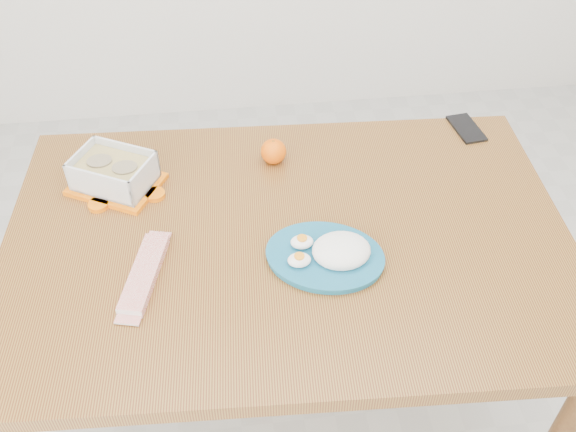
{
  "coord_description": "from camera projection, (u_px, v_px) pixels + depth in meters",
  "views": [
    {
      "loc": [
        -0.27,
        -1.0,
        1.82
      ],
      "look_at": [
        -0.14,
        0.07,
        0.81
      ],
      "focal_mm": 40.0,
      "sensor_mm": 36.0,
      "label": 1
    }
  ],
  "objects": [
    {
      "name": "smartphone",
      "position": [
        466.0,
        128.0,
        1.83
      ],
      "size": [
        0.08,
        0.14,
        0.01
      ],
      "primitive_type": "cube",
      "rotation": [
        0.0,
        0.0,
        0.13
      ],
      "color": "black",
      "rests_on": "dining_table"
    },
    {
      "name": "rice_plate",
      "position": [
        330.0,
        253.0,
        1.44
      ],
      "size": [
        0.34,
        0.34,
        0.07
      ],
      "rotation": [
        0.0,
        0.0,
        -0.34
      ],
      "color": "#176082",
      "rests_on": "dining_table"
    },
    {
      "name": "orange_fruit",
      "position": [
        273.0,
        151.0,
        1.7
      ],
      "size": [
        0.07,
        0.07,
        0.07
      ],
      "primitive_type": "sphere",
      "color": "orange",
      "rests_on": "dining_table"
    },
    {
      "name": "food_container",
      "position": [
        114.0,
        173.0,
        1.62
      ],
      "size": [
        0.27,
        0.24,
        0.09
      ],
      "rotation": [
        0.0,
        0.0,
        -0.49
      ],
      "color": "orange",
      "rests_on": "dining_table"
    },
    {
      "name": "dining_table",
      "position": [
        288.0,
        259.0,
        1.58
      ],
      "size": [
        1.39,
        0.96,
        0.75
      ],
      "rotation": [
        0.0,
        0.0,
        -0.05
      ],
      "color": "olive",
      "rests_on": "ground"
    },
    {
      "name": "candy_bar",
      "position": [
        144.0,
        274.0,
        1.42
      ],
      "size": [
        0.11,
        0.23,
        0.02
      ],
      "primitive_type": "cube",
      "rotation": [
        0.0,
        0.0,
        1.33
      ],
      "color": "#BA1209",
      "rests_on": "dining_table"
    },
    {
      "name": "ground",
      "position": [
        335.0,
        416.0,
        2.0
      ],
      "size": [
        3.5,
        3.5,
        0.0
      ],
      "primitive_type": "plane",
      "color": "#B7B7B2",
      "rests_on": "ground"
    }
  ]
}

